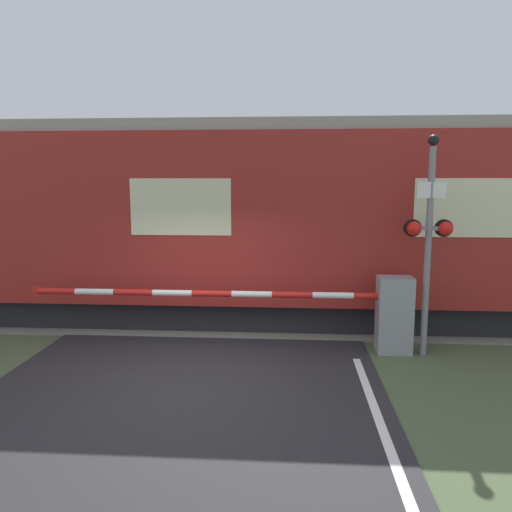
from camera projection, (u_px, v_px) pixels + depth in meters
name	position (u px, v px, depth m)	size (l,w,h in m)	color
ground_plane	(190.00, 379.00, 7.64)	(80.00, 80.00, 0.00)	#475638
track_bed	(222.00, 316.00, 11.18)	(36.00, 3.20, 0.13)	slate
train	(195.00, 221.00, 10.91)	(19.25, 2.91, 4.18)	black
crossing_barrier	(361.00, 311.00, 8.79)	(6.87, 0.44, 1.36)	gray
signal_post	(429.00, 233.00, 8.42)	(0.82, 0.26, 3.76)	gray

